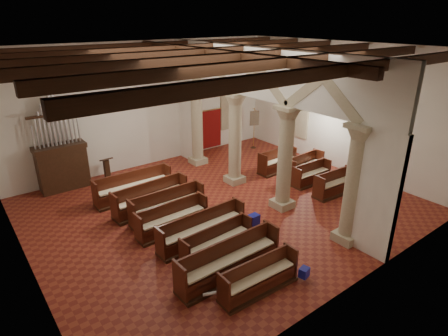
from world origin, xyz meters
The scene contains 32 objects.
floor centered at (0.00, 0.00, 0.00)m, with size 14.00×14.00×0.00m, color maroon.
ceiling centered at (0.00, 0.00, 6.00)m, with size 14.00×14.00×0.00m, color black.
wall_back centered at (0.00, 6.00, 3.00)m, with size 14.00×0.02×6.00m, color silver.
wall_front centered at (0.00, -6.00, 3.00)m, with size 14.00×0.02×6.00m, color silver.
wall_left centered at (-7.00, 0.00, 3.00)m, with size 0.02×12.00×6.00m, color silver.
wall_right centered at (7.00, 0.00, 3.00)m, with size 0.02×12.00×6.00m, color silver.
ceiling_beams centered at (0.00, 0.00, 5.82)m, with size 13.80×11.80×0.30m, color #371E11, non-canonical shape.
arcade centered at (1.80, 0.00, 3.56)m, with size 0.90×11.90×6.00m.
window_right_a centered at (6.98, -1.50, 2.20)m, with size 0.03×1.00×2.20m, color #2E684D.
window_right_b centered at (6.98, 2.50, 2.20)m, with size 0.03×1.00×2.20m, color #2E684D.
window_back centered at (5.00, 5.98, 2.20)m, with size 1.00×0.03×2.20m, color #2E684D.
pipe_organ centered at (-4.50, 5.50, 1.37)m, with size 2.10×0.85×4.40m.
lectern centered at (-2.77, 4.99, 0.51)m, with size 0.51×0.52×1.22m.
dossal_curtain centered at (3.50, 5.92, 1.17)m, with size 1.80×0.07×2.17m.
processional_banner centered at (5.66, 4.57, 0.79)m, with size 0.50×0.64×2.33m.
hymnal_box_a centered at (-0.87, -5.00, 0.24)m, with size 0.29×0.23×0.29m, color navy.
hymnal_box_b centered at (-0.07, -1.93, 0.28)m, with size 0.36×0.30×0.36m, color #16339C.
hymnal_box_c centered at (-1.77, -0.48, 0.25)m, with size 0.30×0.24×0.30m, color #153D95.
tube_heater_a centered at (-3.24, -4.10, 0.16)m, with size 0.09×0.09×0.87m, color silver.
tube_heater_b centered at (-2.48, -4.06, 0.16)m, with size 0.09×0.09×0.87m, color white.
nave_pew_0 centered at (-2.22, -4.56, 0.32)m, with size 2.44×0.72×0.97m.
nave_pew_1 centered at (-2.46, -3.56, 0.37)m, with size 3.38×0.79×1.12m.
nave_pew_2 centered at (-2.12, -2.50, 0.32)m, with size 2.55×0.78×0.97m.
nave_pew_3 centered at (-2.07, -1.59, 0.34)m, with size 3.25×0.78×1.04m.
nave_pew_4 centered at (-2.53, -0.42, 0.35)m, with size 2.65×0.75×1.04m.
nave_pew_5 centered at (-2.23, 0.45, 0.37)m, with size 2.89×0.75×1.11m.
nave_pew_6 centered at (-2.41, 1.42, 0.37)m, with size 3.09×0.94×1.12m.
nave_pew_7 centered at (-2.52, 2.76, 0.38)m, with size 3.22×0.80×1.15m.
aisle_pew_0 centered at (4.37, -2.02, 0.35)m, with size 2.04×0.79×1.03m.
aisle_pew_1 centered at (4.47, -0.69, 0.32)m, with size 2.01×0.67×0.97m.
aisle_pew_2 centered at (4.79, 0.01, 0.37)m, with size 2.21×0.87×1.09m.
aisle_pew_3 centered at (4.25, 1.26, 0.37)m, with size 2.05×0.75×1.08m.
Camera 1 is at (-8.00, -10.57, 7.04)m, focal length 30.00 mm.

